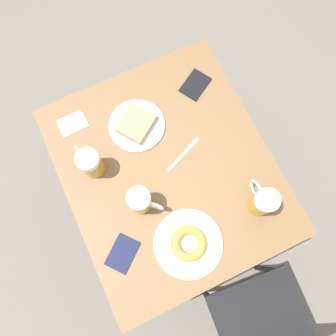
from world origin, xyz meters
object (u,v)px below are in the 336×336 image
at_px(plate_with_cake, 137,124).
at_px(beer_mug_center, 262,202).
at_px(napkin_folded, 73,124).
at_px(passport_near_edge, 122,253).
at_px(passport_far_edge, 195,85).
at_px(beer_mug_left, 141,201).
at_px(beer_mug_right, 90,163).
at_px(plate_with_donut, 188,244).
at_px(fork, 184,154).

height_order(plate_with_cake, beer_mug_center, beer_mug_center).
bearing_deg(napkin_folded, plate_with_cake, 152.49).
bearing_deg(passport_near_edge, passport_far_edge, -137.77).
bearing_deg(beer_mug_left, beer_mug_right, -62.35).
bearing_deg(plate_with_donut, napkin_folded, -71.26).
bearing_deg(plate_with_cake, plate_with_donut, 87.84).
relative_size(beer_mug_center, passport_near_edge, 0.95).
height_order(plate_with_cake, beer_mug_left, beer_mug_left).
xyz_separation_m(beer_mug_right, fork, (-0.34, 0.10, -0.07)).
distance_m(beer_mug_right, passport_far_edge, 0.55).
bearing_deg(napkin_folded, passport_near_edge, 87.92).
bearing_deg(passport_near_edge, beer_mug_left, -136.13).
height_order(passport_near_edge, passport_far_edge, same).
height_order(beer_mug_left, passport_near_edge, beer_mug_left).
distance_m(plate_with_donut, passport_near_edge, 0.25).
distance_m(plate_with_donut, napkin_folded, 0.67).
bearing_deg(plate_with_cake, passport_far_edge, -168.11).
bearing_deg(beer_mug_right, beer_mug_center, 141.59).
bearing_deg(passport_far_edge, plate_with_cake, 11.89).
xyz_separation_m(plate_with_cake, napkin_folded, (0.23, -0.12, -0.01)).
bearing_deg(beer_mug_center, beer_mug_right, -38.41).
bearing_deg(plate_with_donut, plate_with_cake, -92.16).
height_order(napkin_folded, fork, same).
bearing_deg(napkin_folded, passport_far_edge, 173.64).
xyz_separation_m(plate_with_cake, beer_mug_left, (0.11, 0.30, 0.06)).
bearing_deg(plate_with_donut, passport_far_edge, -118.91).
height_order(plate_with_donut, passport_near_edge, plate_with_donut).
height_order(plate_with_donut, napkin_folded, plate_with_donut).
height_order(plate_with_donut, fork, plate_with_donut).
height_order(beer_mug_right, napkin_folded, beer_mug_right).
height_order(napkin_folded, passport_far_edge, passport_far_edge).
relative_size(beer_mug_left, beer_mug_center, 1.00).
xyz_separation_m(plate_with_cake, passport_near_edge, (0.26, 0.44, -0.01)).
bearing_deg(beer_mug_center, beer_mug_left, -25.68).
bearing_deg(fork, beer_mug_center, 118.88).
distance_m(beer_mug_left, beer_mug_center, 0.44).
xyz_separation_m(plate_with_cake, fork, (-0.12, 0.19, -0.01)).
relative_size(plate_with_cake, beer_mug_right, 1.58).
distance_m(beer_mug_right, passport_near_edge, 0.36).
distance_m(passport_near_edge, passport_far_edge, 0.75).
bearing_deg(napkin_folded, beer_mug_center, 130.18).
xyz_separation_m(plate_with_cake, beer_mug_center, (-0.29, 0.49, 0.06)).
relative_size(plate_with_donut, passport_far_edge, 1.69).
bearing_deg(passport_near_edge, beer_mug_right, -95.00).
bearing_deg(plate_with_cake, beer_mug_right, 21.80).
bearing_deg(beer_mug_left, napkin_folded, -74.01).
xyz_separation_m(fork, passport_near_edge, (0.37, 0.25, 0.00)).
distance_m(plate_with_donut, beer_mug_center, 0.31).
height_order(beer_mug_left, fork, beer_mug_left).
relative_size(napkin_folded, passport_near_edge, 0.75).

